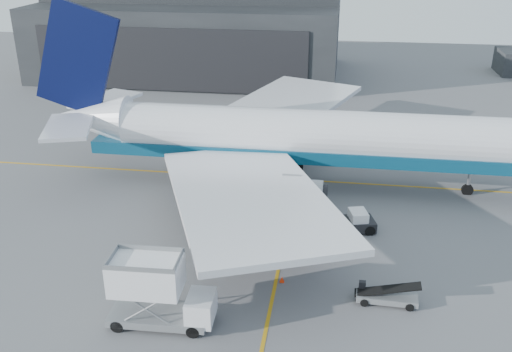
% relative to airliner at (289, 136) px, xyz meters
% --- Properties ---
extents(ground, '(200.00, 200.00, 0.00)m').
position_rel_airliner_xyz_m(ground, '(0.84, -18.98, -4.94)').
color(ground, '#565659').
rests_on(ground, ground).
extents(taxi_lines, '(80.00, 42.12, 0.02)m').
position_rel_airliner_xyz_m(taxi_lines, '(0.84, -6.31, -4.93)').
color(taxi_lines, '#C78F12').
rests_on(taxi_lines, ground).
extents(hangar, '(50.00, 28.30, 28.00)m').
position_rel_airliner_xyz_m(hangar, '(-21.16, 45.97, 4.60)').
color(hangar, black).
rests_on(hangar, ground).
extents(airliner, '(50.34, 48.82, 17.67)m').
position_rel_airliner_xyz_m(airliner, '(0.00, 0.00, 0.00)').
color(airliner, white).
rests_on(airliner, ground).
extents(catering_truck, '(6.79, 2.78, 4.61)m').
position_rel_airliner_xyz_m(catering_truck, '(-6.04, -23.04, -2.61)').
color(catering_truck, slate).
rests_on(catering_truck, ground).
extents(pushback_tug, '(4.30, 3.13, 1.79)m').
position_rel_airliner_xyz_m(pushback_tug, '(6.26, -8.76, -4.27)').
color(pushback_tug, black).
rests_on(pushback_tug, ground).
extents(belt_loader_b, '(4.35, 1.62, 1.65)m').
position_rel_airliner_xyz_m(belt_loader_b, '(8.47, -18.65, -4.43)').
color(belt_loader_b, slate).
rests_on(belt_loader_b, ground).
extents(traffic_cone, '(0.32, 0.32, 0.46)m').
position_rel_airliner_xyz_m(traffic_cone, '(1.27, -17.25, -4.72)').
color(traffic_cone, '#FB3007').
rests_on(traffic_cone, ground).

